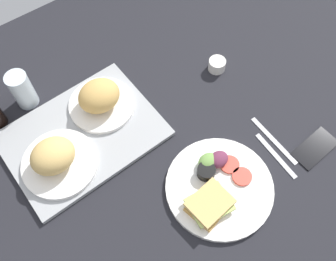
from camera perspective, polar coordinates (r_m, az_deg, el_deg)
name	(u,v)px	position (r cm, az deg, el deg)	size (l,w,h in cm)	color
ground_plane	(168,150)	(114.87, 0.07, -2.89)	(190.00, 150.00, 3.00)	black
serving_tray	(83,135)	(117.35, -12.64, -0.69)	(45.00, 33.00, 1.60)	#9EA0A3
bread_plate_near	(55,159)	(110.50, -16.51, -4.07)	(21.74, 21.74, 9.94)	white
bread_plate_far	(100,99)	(117.12, -10.15, 4.70)	(20.35, 20.35, 10.11)	white
plate_with_salad	(217,186)	(107.81, 7.34, -8.31)	(30.29, 30.29, 5.40)	white
drinking_glass	(22,90)	(124.42, -20.99, 5.70)	(6.61, 6.61, 12.89)	silver
espresso_cup	(217,65)	(128.67, 7.33, 9.72)	(5.60, 5.60, 4.00)	silver
fork	(276,155)	(116.54, 15.85, -3.62)	(17.00, 1.40, 0.50)	#B7B7BC
knife	(274,140)	(118.68, 15.58, -1.43)	(19.00, 1.40, 0.50)	#B7B7BC
cell_phone	(315,148)	(121.19, 21.17, -2.44)	(14.40, 7.20, 0.80)	black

